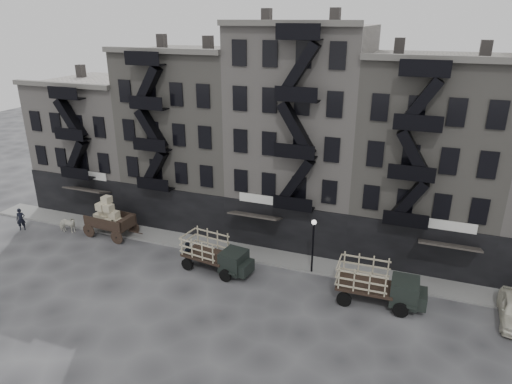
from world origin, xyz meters
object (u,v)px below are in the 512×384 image
(horse, at_px, (67,225))
(pedestrian_mid, at_px, (187,253))
(wagon, at_px, (108,213))
(pedestrian_west, at_px, (21,219))
(stake_truck_east, at_px, (378,281))
(stake_truck_west, at_px, (215,251))

(horse, relative_size, pedestrian_mid, 0.96)
(wagon, bearing_deg, pedestrian_mid, -9.39)
(horse, distance_m, pedestrian_west, 4.31)
(stake_truck_east, relative_size, pedestrian_west, 2.85)
(pedestrian_west, relative_size, pedestrian_mid, 1.08)
(wagon, height_order, pedestrian_mid, wagon)
(horse, bearing_deg, pedestrian_mid, -103.92)
(pedestrian_west, xyz_separation_m, pedestrian_mid, (16.58, -0.19, -0.07))
(horse, xyz_separation_m, wagon, (3.75, 0.92, 1.27))
(horse, xyz_separation_m, pedestrian_west, (-4.19, -0.95, 0.25))
(stake_truck_east, xyz_separation_m, pedestrian_mid, (-14.01, 0.05, -0.69))
(horse, relative_size, stake_truck_west, 0.32)
(stake_truck_east, height_order, pedestrian_mid, stake_truck_east)
(horse, height_order, pedestrian_west, pedestrian_west)
(stake_truck_west, xyz_separation_m, pedestrian_mid, (-2.34, -0.02, -0.60))
(pedestrian_mid, bearing_deg, stake_truck_west, 148.88)
(stake_truck_west, relative_size, pedestrian_mid, 2.99)
(wagon, distance_m, stake_truck_east, 22.74)
(wagon, height_order, stake_truck_west, wagon)
(stake_truck_east, bearing_deg, stake_truck_west, 178.50)
(pedestrian_west, bearing_deg, stake_truck_east, -38.90)
(wagon, xyz_separation_m, pedestrian_west, (-7.95, -1.87, -1.02))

